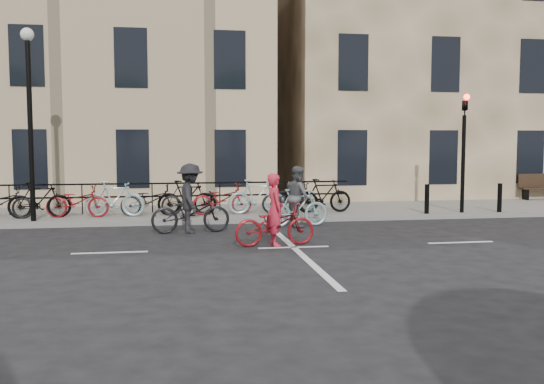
{
  "coord_description": "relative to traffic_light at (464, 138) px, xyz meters",
  "views": [
    {
      "loc": [
        -2.62,
        -13.15,
        2.42
      ],
      "look_at": [
        -0.2,
        1.76,
        1.1
      ],
      "focal_mm": 40.0,
      "sensor_mm": 36.0,
      "label": 1
    }
  ],
  "objects": [
    {
      "name": "ground",
      "position": [
        -6.2,
        -4.34,
        -2.45
      ],
      "size": [
        120.0,
        120.0,
        0.0
      ],
      "primitive_type": "plane",
      "color": "black",
      "rests_on": "ground"
    },
    {
      "name": "sidewalk",
      "position": [
        -10.2,
        1.66,
        -2.38
      ],
      "size": [
        46.0,
        4.0,
        0.15
      ],
      "primitive_type": "cube",
      "color": "slate",
      "rests_on": "ground"
    },
    {
      "name": "building_east",
      "position": [
        2.8,
        8.66,
        3.7
      ],
      "size": [
        14.0,
        10.0,
        12.0
      ],
      "primitive_type": "cube",
      "color": "#8A7453",
      "rests_on": "sidewalk"
    },
    {
      "name": "building_west",
      "position": [
        -15.2,
        8.66,
        2.7
      ],
      "size": [
        20.0,
        10.0,
        10.0
      ],
      "primitive_type": "cube",
      "color": "#CEB48B",
      "rests_on": "sidewalk"
    },
    {
      "name": "traffic_light",
      "position": [
        0.0,
        0.0,
        0.0
      ],
      "size": [
        0.18,
        0.3,
        3.9
      ],
      "color": "black",
      "rests_on": "sidewalk"
    },
    {
      "name": "lamp_post",
      "position": [
        -12.7,
        0.06,
        1.04
      ],
      "size": [
        0.36,
        0.36,
        5.28
      ],
      "color": "black",
      "rests_on": "sidewalk"
    },
    {
      "name": "bollard_east",
      "position": [
        -1.2,
        -0.09,
        -1.85
      ],
      "size": [
        0.14,
        0.14,
        0.9
      ],
      "primitive_type": "cylinder",
      "color": "black",
      "rests_on": "sidewalk"
    },
    {
      "name": "bollard_west",
      "position": [
        1.2,
        -0.09,
        -1.85
      ],
      "size": [
        0.14,
        0.14,
        0.9
      ],
      "primitive_type": "cylinder",
      "color": "black",
      "rests_on": "sidewalk"
    },
    {
      "name": "bench",
      "position": [
        4.8,
        3.39,
        -1.78
      ],
      "size": [
        1.6,
        0.41,
        0.97
      ],
      "color": "black",
      "rests_on": "sidewalk"
    },
    {
      "name": "parked_bikes",
      "position": [
        -9.02,
        0.7,
        -1.81
      ],
      "size": [
        11.45,
        1.23,
        1.05
      ],
      "color": "black",
      "rests_on": "sidewalk"
    },
    {
      "name": "cyclist_pink",
      "position": [
        -6.57,
        -4.03,
        -1.88
      ],
      "size": [
        1.92,
        0.86,
        1.66
      ],
      "rotation": [
        0.0,
        0.0,
        1.69
      ],
      "color": "maroon",
      "rests_on": "ground"
    },
    {
      "name": "cyclist_grey",
      "position": [
        -5.44,
        -1.15,
        -1.77
      ],
      "size": [
        1.79,
        0.89,
        1.69
      ],
      "rotation": [
        0.0,
        0.0,
        1.69
      ],
      "color": "#99C2C8",
      "rests_on": "ground"
    },
    {
      "name": "cyclist_dark",
      "position": [
        -8.41,
        -1.82,
        -1.74
      ],
      "size": [
        2.08,
        1.22,
        1.8
      ],
      "rotation": [
        0.0,
        0.0,
        1.66
      ],
      "color": "black",
      "rests_on": "ground"
    }
  ]
}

